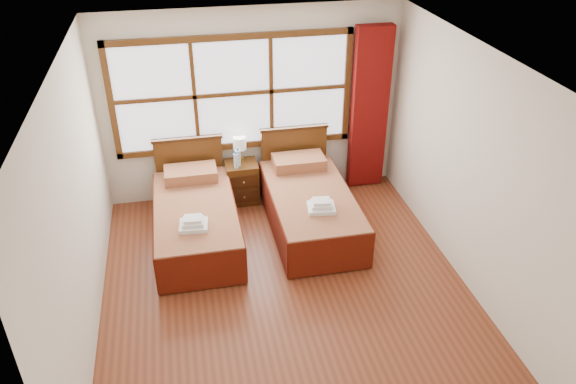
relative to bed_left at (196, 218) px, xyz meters
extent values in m
plane|color=brown|center=(0.90, -1.20, -0.30)|extent=(4.50, 4.50, 0.00)
plane|color=white|center=(0.90, -1.20, 2.30)|extent=(4.50, 4.50, 0.00)
plane|color=silver|center=(0.90, 1.05, 1.00)|extent=(4.00, 0.00, 4.00)
plane|color=silver|center=(-1.10, -1.20, 1.00)|extent=(0.00, 4.50, 4.50)
plane|color=silver|center=(2.90, -1.20, 1.00)|extent=(0.00, 4.50, 4.50)
cube|color=white|center=(0.65, 1.02, 1.20)|extent=(3.00, 0.02, 1.40)
cube|color=#512E11|center=(0.65, 1.00, 0.46)|extent=(3.16, 0.06, 0.08)
cube|color=#512E11|center=(0.65, 1.00, 1.94)|extent=(3.16, 0.06, 0.08)
cube|color=#512E11|center=(-0.89, 1.00, 1.20)|extent=(0.08, 0.06, 1.56)
cube|color=#512E11|center=(2.19, 1.00, 1.20)|extent=(0.08, 0.06, 1.56)
cube|color=#512E11|center=(0.15, 1.00, 1.20)|extent=(0.05, 0.05, 1.40)
cube|color=#512E11|center=(1.15, 1.00, 1.20)|extent=(0.05, 0.05, 1.40)
cube|color=#512E11|center=(0.65, 1.00, 1.20)|extent=(3.00, 0.05, 0.05)
cube|color=maroon|center=(2.50, 0.91, 0.87)|extent=(0.50, 0.16, 2.30)
cube|color=#3B1E0C|center=(0.00, -0.07, -0.15)|extent=(0.86, 1.73, 0.28)
cube|color=maroon|center=(0.00, -0.07, 0.10)|extent=(0.97, 1.91, 0.23)
cube|color=#591509|center=(-0.48, -0.07, -0.04)|extent=(0.03, 1.91, 0.48)
cube|color=#591509|center=(0.48, -0.07, -0.04)|extent=(0.03, 1.91, 0.48)
cube|color=#591509|center=(0.00, -1.02, -0.04)|extent=(0.97, 0.03, 0.48)
cube|color=maroon|center=(0.00, 0.63, 0.30)|extent=(0.68, 0.39, 0.15)
cube|color=#512E11|center=(0.00, 0.94, 0.17)|extent=(0.90, 0.06, 0.94)
cube|color=#3B1E0C|center=(0.00, 0.94, 0.65)|extent=(0.94, 0.08, 0.04)
cube|color=#3B1E0C|center=(1.45, -0.07, -0.15)|extent=(0.88, 1.76, 0.29)
cube|color=maroon|center=(1.45, -0.07, 0.11)|extent=(0.99, 1.95, 0.24)
cube|color=#591509|center=(0.96, -0.07, -0.03)|extent=(0.03, 1.95, 0.49)
cube|color=#591509|center=(1.95, -0.07, -0.03)|extent=(0.03, 1.95, 0.49)
cube|color=#591509|center=(1.45, -1.04, -0.03)|extent=(0.99, 0.03, 0.49)
cube|color=maroon|center=(1.45, 0.64, 0.31)|extent=(0.69, 0.40, 0.15)
cube|color=#512E11|center=(1.45, 0.94, 0.18)|extent=(0.92, 0.06, 0.96)
cube|color=#3B1E0C|center=(1.45, 0.94, 0.67)|extent=(0.96, 0.08, 0.04)
cube|color=#512E11|center=(0.69, 0.80, -0.01)|extent=(0.43, 0.39, 0.58)
cube|color=#3B1E0C|center=(0.69, 0.60, -0.12)|extent=(0.38, 0.02, 0.17)
cube|color=#3B1E0C|center=(0.69, 0.60, 0.11)|extent=(0.38, 0.02, 0.17)
sphere|color=#AC913A|center=(0.69, 0.58, -0.12)|extent=(0.03, 0.03, 0.03)
sphere|color=#AC913A|center=(0.69, 0.58, 0.11)|extent=(0.03, 0.03, 0.03)
cube|color=white|center=(-0.04, -0.52, 0.25)|extent=(0.34, 0.31, 0.05)
cube|color=white|center=(-0.04, -0.52, 0.29)|extent=(0.26, 0.23, 0.04)
cube|color=white|center=(-0.04, -0.52, 0.33)|extent=(0.21, 0.19, 0.04)
cube|color=white|center=(1.48, -0.47, 0.26)|extent=(0.35, 0.32, 0.05)
cube|color=white|center=(1.48, -0.47, 0.30)|extent=(0.27, 0.24, 0.05)
cube|color=white|center=(1.48, -0.47, 0.35)|extent=(0.22, 0.20, 0.04)
cylinder|color=gold|center=(0.69, 0.91, 0.29)|extent=(0.11, 0.11, 0.02)
cylinder|color=gold|center=(0.69, 0.91, 0.38)|extent=(0.02, 0.02, 0.15)
cylinder|color=white|center=(0.69, 0.91, 0.54)|extent=(0.18, 0.18, 0.18)
cylinder|color=silver|center=(0.64, 0.74, 0.40)|extent=(0.07, 0.07, 0.23)
cylinder|color=#1759AE|center=(0.64, 0.74, 0.53)|extent=(0.03, 0.03, 0.03)
cylinder|color=silver|center=(0.61, 0.69, 0.39)|extent=(0.06, 0.06, 0.21)
cylinder|color=#1759AE|center=(0.61, 0.69, 0.50)|extent=(0.03, 0.03, 0.03)
camera|label=1|loc=(-0.06, -5.92, 3.83)|focal=35.00mm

